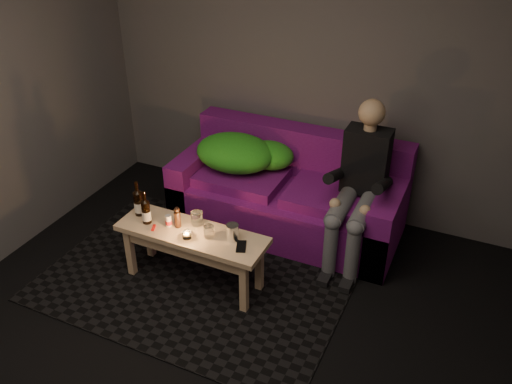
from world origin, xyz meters
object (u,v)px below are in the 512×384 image
person (359,182)px  beer_bottle_b (146,211)px  sofa (289,196)px  coffee_table (192,241)px  beer_bottle_a (139,203)px  steel_cup (233,232)px

person → beer_bottle_b: 1.62m
sofa → person: size_ratio=1.50×
beer_bottle_b → coffee_table: bearing=5.3°
beer_bottle_a → steel_cup: size_ratio=2.29×
sofa → person: (0.62, -0.16, 0.36)m
coffee_table → beer_bottle_a: size_ratio=4.02×
beer_bottle_a → steel_cup: beer_bottle_a is taller
beer_bottle_a → sofa: bearing=49.3°
sofa → beer_bottle_a: sofa is taller
person → beer_bottle_b: size_ratio=4.83×
sofa → coffee_table: bearing=-110.0°
coffee_table → beer_bottle_b: bearing=-174.7°
steel_cup → beer_bottle_b: bearing=-174.0°
steel_cup → beer_bottle_a: bearing=-179.8°
coffee_table → steel_cup: size_ratio=9.18×
beer_bottle_b → steel_cup: beer_bottle_b is taller
beer_bottle_a → steel_cup: bearing=0.2°
person → beer_bottle_a: size_ratio=4.51×
sofa → coffee_table: (-0.37, -1.01, 0.08)m
beer_bottle_b → person: bearing=33.4°
sofa → steel_cup: size_ratio=15.47×
coffee_table → beer_bottle_b: 0.40m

